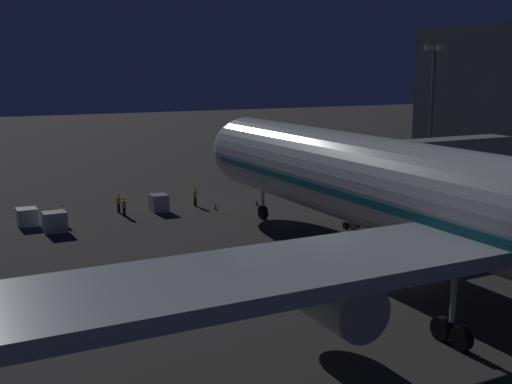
{
  "coord_description": "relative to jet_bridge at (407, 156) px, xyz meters",
  "views": [
    {
      "loc": [
        25.82,
        31.47,
        13.18
      ],
      "look_at": [
        3.0,
        -13.11,
        3.5
      ],
      "focal_mm": 44.71,
      "sensor_mm": 36.0,
      "label": 1
    }
  ],
  "objects": [
    {
      "name": "ground_crew_marshaller_fwd",
      "position": [
        21.5,
        -14.85,
        -4.79
      ],
      "size": [
        0.4,
        0.4,
        1.78
      ],
      "color": "black",
      "rests_on": "ground_plane"
    },
    {
      "name": "traffic_cone_nose_port",
      "position": [
        8.52,
        -11.87,
        -5.5
      ],
      "size": [
        0.36,
        0.36,
        0.55
      ],
      "primitive_type": "cone",
      "color": "orange",
      "rests_on": "ground_plane"
    },
    {
      "name": "baggage_container_mid_row",
      "position": [
        28.09,
        -10.16,
        -4.94
      ],
      "size": [
        1.85,
        1.51,
        1.68
      ],
      "primitive_type": "cube",
      "color": "#B7BABF",
      "rests_on": "ground_plane"
    },
    {
      "name": "ground_plane",
      "position": [
        10.72,
        11.24,
        -5.78
      ],
      "size": [
        320.0,
        320.0,
        0.0
      ],
      "primitive_type": "plane",
      "color": "#383533"
    },
    {
      "name": "ground_crew_under_port_wing",
      "position": [
        21.45,
        -13.15,
        -4.84
      ],
      "size": [
        0.4,
        0.4,
        1.71
      ],
      "color": "black",
      "rests_on": "ground_plane"
    },
    {
      "name": "traffic_cone_nose_starboard",
      "position": [
        12.92,
        -11.87,
        -5.5
      ],
      "size": [
        0.36,
        0.36,
        0.55
      ],
      "primitive_type": "cone",
      "color": "orange",
      "rests_on": "ground_plane"
    },
    {
      "name": "jet_bridge",
      "position": [
        0.0,
        0.0,
        0.0
      ],
      "size": [
        19.68,
        3.4,
        7.32
      ],
      "color": "#9E9E99",
      "rests_on": "ground_plane"
    },
    {
      "name": "baggage_container_far_row",
      "position": [
        29.81,
        -13.51,
        -5.03
      ],
      "size": [
        1.69,
        1.69,
        1.49
      ],
      "primitive_type": "cube",
      "color": "#B7BABF",
      "rests_on": "ground_plane"
    },
    {
      "name": "apron_floodlight_mast",
      "position": [
        -14.78,
        -13.36,
        3.54
      ],
      "size": [
        2.9,
        0.5,
        15.82
      ],
      "color": "#59595E",
      "rests_on": "ground_plane"
    },
    {
      "name": "ground_crew_by_belt_loader",
      "position": [
        27.02,
        -12.6,
        -4.85
      ],
      "size": [
        0.4,
        0.4,
        1.69
      ],
      "color": "black",
      "rests_on": "ground_plane"
    },
    {
      "name": "ground_crew_near_nose_gear",
      "position": [
        14.07,
        -14.22,
        -4.75
      ],
      "size": [
        0.4,
        0.4,
        1.86
      ],
      "color": "black",
      "rests_on": "ground_plane"
    },
    {
      "name": "baggage_container_near_belt",
      "position": [
        17.96,
        -13.66,
        -4.97
      ],
      "size": [
        1.54,
        1.64,
        1.61
      ],
      "primitive_type": "cube",
      "color": "#B7BABF",
      "rests_on": "ground_plane"
    }
  ]
}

